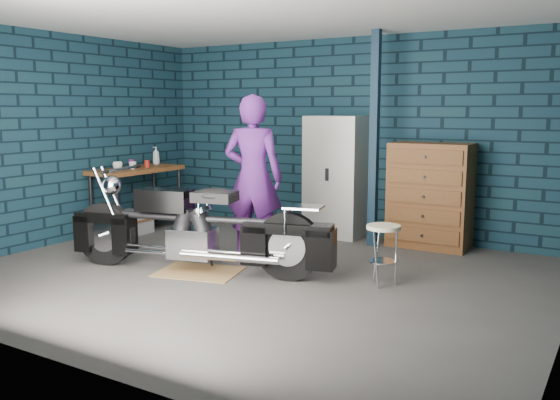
# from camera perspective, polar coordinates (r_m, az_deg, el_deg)

# --- Properties ---
(ground) EXTENTS (6.00, 6.00, 0.00)m
(ground) POSITION_cam_1_polar(r_m,az_deg,el_deg) (6.31, -2.67, -7.23)
(ground) COLOR #474543
(ground) RESTS_ON ground
(room_walls) EXTENTS (6.02, 5.01, 2.71)m
(room_walls) POSITION_cam_1_polar(r_m,az_deg,el_deg) (6.54, -0.07, 10.21)
(room_walls) COLOR #102735
(room_walls) RESTS_ON ground
(support_post) EXTENTS (0.10, 0.10, 2.70)m
(support_post) POSITION_cam_1_polar(r_m,az_deg,el_deg) (7.55, 9.06, 5.72)
(support_post) COLOR #112638
(support_post) RESTS_ON ground
(workbench) EXTENTS (0.60, 1.40, 0.91)m
(workbench) POSITION_cam_1_polar(r_m,az_deg,el_deg) (8.70, -13.55, 0.05)
(workbench) COLOR brown
(workbench) RESTS_ON ground
(drip_mat) EXTENTS (0.99, 0.83, 0.01)m
(drip_mat) POSITION_cam_1_polar(r_m,az_deg,el_deg) (6.47, -7.82, -6.86)
(drip_mat) COLOR #9B7543
(drip_mat) RESTS_ON ground
(motorcycle) EXTENTS (2.61, 1.27, 1.11)m
(motorcycle) POSITION_cam_1_polar(r_m,az_deg,el_deg) (6.35, -7.93, -2.07)
(motorcycle) COLOR black
(motorcycle) RESTS_ON ground
(person) EXTENTS (0.80, 0.63, 1.90)m
(person) POSITION_cam_1_polar(r_m,az_deg,el_deg) (6.88, -2.60, 2.20)
(person) COLOR #521D6F
(person) RESTS_ON ground
(storage_bin) EXTENTS (0.49, 0.35, 0.30)m
(storage_bin) POSITION_cam_1_polar(r_m,az_deg,el_deg) (8.65, -13.98, -2.06)
(storage_bin) COLOR gray
(storage_bin) RESTS_ON ground
(locker) EXTENTS (0.77, 0.55, 1.64)m
(locker) POSITION_cam_1_polar(r_m,az_deg,el_deg) (8.12, 5.39, 2.25)
(locker) COLOR beige
(locker) RESTS_ON ground
(tool_chest) EXTENTS (0.99, 0.55, 1.32)m
(tool_chest) POSITION_cam_1_polar(r_m,az_deg,el_deg) (7.67, 14.23, 0.41)
(tool_chest) COLOR brown
(tool_chest) RESTS_ON ground
(shop_stool) EXTENTS (0.43, 0.43, 0.61)m
(shop_stool) POSITION_cam_1_polar(r_m,az_deg,el_deg) (5.97, 9.87, -5.27)
(shop_stool) COLOR beige
(shop_stool) RESTS_ON ground
(cup_a) EXTENTS (0.16, 0.16, 0.11)m
(cup_a) POSITION_cam_1_polar(r_m,az_deg,el_deg) (8.48, -15.36, 3.22)
(cup_a) COLOR beige
(cup_a) RESTS_ON workbench
(cup_b) EXTENTS (0.14, 0.14, 0.10)m
(cup_b) POSITION_cam_1_polar(r_m,az_deg,el_deg) (8.49, -14.00, 3.26)
(cup_b) COLOR beige
(cup_b) RESTS_ON workbench
(mug_purple) EXTENTS (0.11, 0.11, 0.12)m
(mug_purple) POSITION_cam_1_polar(r_m,az_deg,el_deg) (8.66, -14.07, 3.43)
(mug_purple) COLOR #591966
(mug_purple) RESTS_ON workbench
(mug_red) EXTENTS (0.08, 0.08, 0.10)m
(mug_red) POSITION_cam_1_polar(r_m,az_deg,el_deg) (8.64, -12.68, 3.41)
(mug_red) COLOR maroon
(mug_red) RESTS_ON workbench
(bottle) EXTENTS (0.13, 0.13, 0.27)m
(bottle) POSITION_cam_1_polar(r_m,az_deg,el_deg) (9.11, -11.84, 4.21)
(bottle) COLOR gray
(bottle) RESTS_ON workbench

